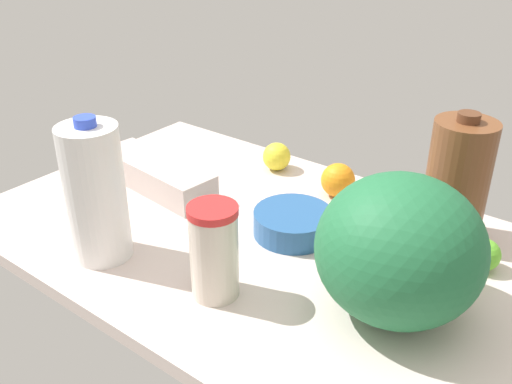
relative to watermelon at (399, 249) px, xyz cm
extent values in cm
cube|color=beige|center=(34.07, -5.51, -14.16)|extent=(120.00, 76.00, 3.00)
ellipsoid|color=#226A3D|center=(0.00, 0.00, 0.00)|extent=(28.08, 28.08, 25.33)
cube|color=beige|center=(66.39, -7.53, -9.19)|extent=(34.33, 13.96, 6.94)
cylinder|color=#295894|center=(27.79, -10.25, -10.03)|extent=(16.89, 16.89, 5.26)
cylinder|color=beige|center=(27.45, 15.06, -4.39)|extent=(8.64, 8.64, 16.54)
cylinder|color=red|center=(27.45, 15.06, 4.58)|extent=(8.90, 8.90, 1.40)
cylinder|color=brown|center=(1.37, -29.63, 0.18)|extent=(12.54, 12.54, 25.69)
cylinder|color=#59331E|center=(1.37, -29.63, 13.93)|extent=(4.39, 4.39, 1.80)
cylinder|color=white|center=(53.58, 19.32, 1.04)|extent=(11.55, 11.55, 27.40)
cylinder|color=blue|center=(53.58, 19.32, 15.64)|extent=(4.04, 4.04, 1.80)
sphere|color=yellow|center=(49.22, -33.91, -9.03)|extent=(7.27, 7.27, 7.27)
sphere|color=orange|center=(29.19, -31.02, -8.59)|extent=(8.14, 8.14, 8.14)
sphere|color=#63BC2E|center=(-8.28, -22.13, -9.51)|extent=(6.31, 6.31, 6.31)
camera|label=1|loc=(-29.20, 76.38, 52.18)|focal=40.00mm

